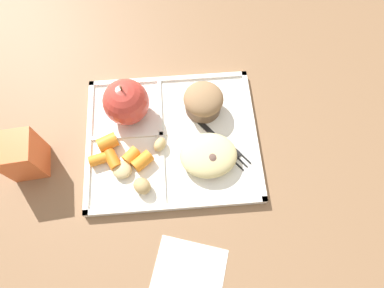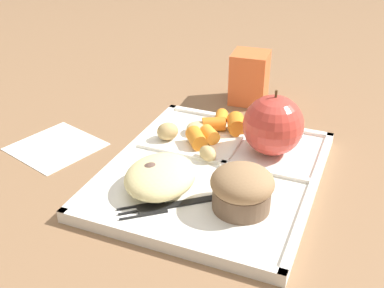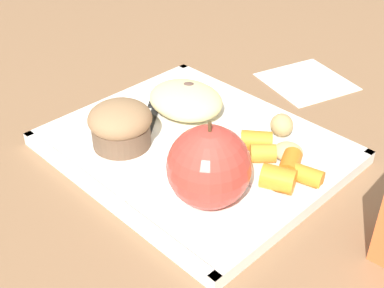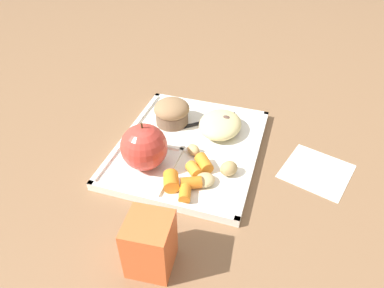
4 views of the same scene
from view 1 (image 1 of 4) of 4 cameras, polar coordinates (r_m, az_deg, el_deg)
name	(u,v)px [view 1 (image 1 of 4)]	position (r m, az deg, el deg)	size (l,w,h in m)	color
ground	(172,140)	(0.64, -3.47, 0.68)	(6.00, 6.00, 0.00)	#846042
lunch_tray	(172,139)	(0.63, -3.55, 0.90)	(0.33, 0.28, 0.02)	white
green_apple	(126,102)	(0.63, -11.40, 7.16)	(0.09, 0.09, 0.10)	#C63D33
bran_muffin	(203,101)	(0.63, 1.98, 7.47)	(0.08, 0.08, 0.06)	brown
carrot_slice_edge	(113,160)	(0.62, -13.67, -2.67)	(0.02, 0.02, 0.04)	orange
carrot_slice_tilted	(142,161)	(0.61, -8.63, -2.94)	(0.02, 0.02, 0.04)	orange
carrot_slice_near_corner	(99,159)	(0.63, -15.84, -2.53)	(0.02, 0.02, 0.04)	orange
carrot_slice_diagonal	(131,155)	(0.61, -10.55, -1.95)	(0.02, 0.02, 0.03)	orange
carrot_slice_back	(108,142)	(0.63, -14.47, 0.28)	(0.03, 0.03, 0.04)	orange
potato_chunk_small	(142,186)	(0.59, -8.69, -7.23)	(0.03, 0.03, 0.03)	tan
potato_chunk_large	(122,170)	(0.61, -12.07, -4.43)	(0.04, 0.03, 0.02)	tan
potato_chunk_wedge	(160,144)	(0.61, -5.62, -0.09)	(0.03, 0.02, 0.02)	tan
egg_noodle_pile	(208,155)	(0.60, 2.89, -1.96)	(0.11, 0.09, 0.04)	beige
meatball_back	(212,160)	(0.59, 3.46, -2.75)	(0.04, 0.04, 0.04)	brown
meatball_side	(212,170)	(0.59, 3.45, -4.47)	(0.03, 0.03, 0.03)	brown
meatball_center	(210,156)	(0.60, 3.14, -2.10)	(0.03, 0.03, 0.03)	brown
plastic_fork	(223,144)	(0.63, 5.40, 0.02)	(0.10, 0.12, 0.00)	black
milk_carton	(22,155)	(0.65, -27.44, -1.78)	(0.06, 0.06, 0.09)	orange
paper_napkin	(188,278)	(0.59, -0.74, -22.34)	(0.12, 0.12, 0.00)	white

